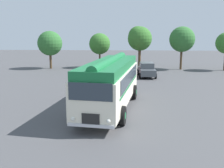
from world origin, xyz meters
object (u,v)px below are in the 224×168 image
Objects in this scene: car_mid_right at (147,70)px; car_near_left at (98,69)px; vintage_bus at (111,81)px; car_mid_left at (124,68)px.

car_near_left is at bearing -178.37° from car_mid_right.
car_near_left is at bearing 100.22° from vintage_bus.
vintage_bus is 13.43m from car_near_left.
car_mid_right is at bearing 75.99° from vintage_bus.
vintage_bus reaches higher than car_mid_left.
car_near_left is 5.70m from car_mid_right.
car_mid_left is at bearing 17.34° from car_near_left.
car_near_left and car_mid_right have the same top height.
vintage_bus is 2.39× the size of car_mid_left.
car_near_left is 1.02× the size of car_mid_right.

